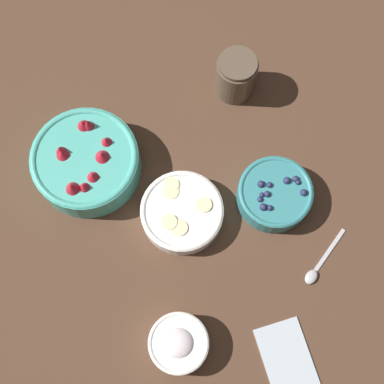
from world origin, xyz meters
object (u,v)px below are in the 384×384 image
at_px(bowl_bananas, 182,212).
at_px(bowl_cream, 179,343).
at_px(jar_chocolate, 236,77).
at_px(bowl_blueberries, 274,194).
at_px(bowl_strawberries, 86,162).

distance_m(bowl_bananas, bowl_cream, 0.25).
relative_size(bowl_cream, jar_chocolate, 1.07).
xyz_separation_m(bowl_bananas, bowl_cream, (-0.22, 0.12, 0.01)).
height_order(bowl_bananas, bowl_cream, bowl_cream).
distance_m(bowl_blueberries, jar_chocolate, 0.27).
bearing_deg(bowl_strawberries, bowl_blueberries, -127.13).
xyz_separation_m(bowl_strawberries, jar_chocolate, (0.03, -0.36, 0.01)).
xyz_separation_m(bowl_cream, jar_chocolate, (0.43, -0.36, 0.02)).
bearing_deg(bowl_cream, jar_chocolate, -39.65).
xyz_separation_m(bowl_strawberries, bowl_blueberries, (-0.23, -0.31, -0.01)).
relative_size(bowl_bananas, jar_chocolate, 1.58).
xyz_separation_m(bowl_strawberries, bowl_bananas, (-0.18, -0.13, -0.02)).
distance_m(bowl_strawberries, bowl_blueberries, 0.39).
xyz_separation_m(bowl_blueberries, bowl_cream, (-0.17, 0.30, 0.00)).
height_order(bowl_cream, jar_chocolate, jar_chocolate).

